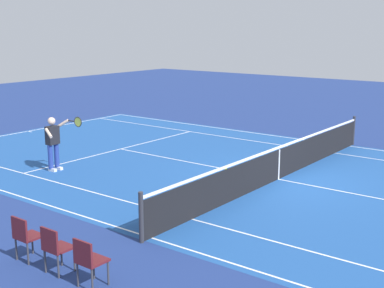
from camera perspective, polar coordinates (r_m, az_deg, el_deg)
The scene contains 9 objects.
ground_plane at distance 15.54m, azimuth 9.26°, elevation -3.77°, with size 60.00×60.00×0.00m, color navy.
court_slab at distance 15.54m, azimuth 9.26°, elevation -3.77°, with size 24.20×11.40×0.00m, color #1E4C93.
court_line_markings at distance 15.54m, azimuth 9.26°, elevation -3.76°, with size 23.85×11.05×0.01m.
tennis_net at distance 15.41m, azimuth 9.32°, elevation -2.01°, with size 0.10×11.70×1.08m.
tennis_player_near at distance 16.61m, azimuth -14.68°, elevation 0.34°, with size 1.05×0.78×1.70m.
tennis_ball at distance 16.36m, azimuth 3.66°, elevation -2.68°, with size 0.07×0.07×0.07m, color #CCE01E.
spectator_chair_0 at distance 9.19m, azimuth -11.09°, elevation -12.07°, with size 0.44×0.44×0.88m.
spectator_chair_1 at distance 9.81m, azimuth -14.53°, elevation -10.62°, with size 0.44×0.44×0.88m.
spectator_chair_2 at distance 10.47m, azimuth -17.52°, elevation -9.31°, with size 0.44×0.44×0.88m.
Camera 1 is at (-6.97, 13.21, 4.30)m, focal length 49.48 mm.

